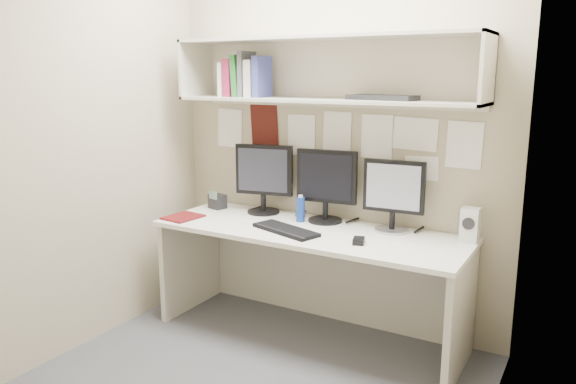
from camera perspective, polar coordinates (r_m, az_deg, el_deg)
The scene contains 19 objects.
floor at distance 3.34m, azimuth -3.35°, elevation -18.61°, with size 2.40×2.00×0.01m, color #45454A.
wall_back at distance 3.77m, azimuth 4.77°, elevation 5.89°, with size 2.40×0.02×2.60m, color tan.
wall_front at distance 2.15m, azimuth -18.49°, elevation 0.69°, with size 2.40×0.02×2.60m, color tan.
wall_left at distance 3.70m, azimuth -19.47°, elevation 5.12°, with size 0.02×2.00×2.60m, color tan.
wall_right at distance 2.46m, azimuth 20.39°, elevation 1.92°, with size 0.02×2.00×2.60m, color tan.
desk at distance 3.68m, azimuth 2.17°, elevation -9.22°, with size 2.00×0.70×0.73m.
overhead_hutch at distance 3.62m, azimuth 3.92°, elevation 12.31°, with size 2.00×0.38×0.40m.
pinned_papers at distance 3.77m, azimuth 4.71°, elevation 5.12°, with size 1.92×0.01×0.48m, color white, non-canonical shape.
monitor_left at distance 3.93m, azimuth -2.47°, elevation 1.61°, with size 0.41×0.23×0.48m.
monitor_center at distance 3.70m, azimuth 3.91°, elevation 0.92°, with size 0.41×0.23×0.48m.
monitor_right at distance 3.53m, azimuth 10.68°, elevation -0.06°, with size 0.38×0.21×0.45m.
keyboard at distance 3.50m, azimuth -0.23°, elevation -3.87°, with size 0.46×0.16×0.02m, color black.
mouse at distance 3.29m, azimuth 7.19°, elevation -4.94°, with size 0.06×0.10×0.03m, color black.
speaker at distance 3.44m, azimuth 18.02°, elevation -3.20°, with size 0.10×0.11×0.20m.
blue_bottle at distance 3.72m, azimuth 1.27°, elevation -1.75°, with size 0.06×0.06×0.18m.
maroon_notebook at distance 3.89m, azimuth -10.62°, elevation -2.52°, with size 0.20×0.25×0.01m, color #5A0F11.
desk_phone at distance 4.12m, azimuth -7.19°, elevation -0.94°, with size 0.13×0.13×0.14m.
book_stack at distance 3.87m, azimuth -4.36°, elevation 11.55°, with size 0.32×0.19×0.30m.
hutch_tray at distance 3.45m, azimuth 9.54°, elevation 9.45°, with size 0.42×0.16×0.03m, color black.
Camera 1 is at (1.58, -2.40, 1.70)m, focal length 35.00 mm.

